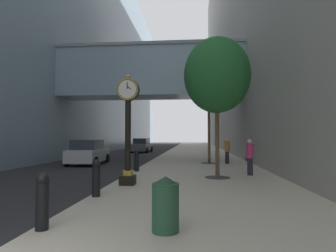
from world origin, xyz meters
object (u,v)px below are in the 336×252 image
street_tree_mid_near (209,80)px  pedestrian_walking (250,156)px  bollard_second (96,177)px  car_silver_mid (88,152)px  street_tree_near (217,76)px  pedestrian_by_clock (227,150)px  bollard_nearest (42,200)px  street_clock (128,124)px  bollard_fourth (137,160)px  trash_bin (165,203)px  car_grey_near (142,145)px

street_tree_mid_near → pedestrian_walking: bearing=-74.5°
bollard_second → car_silver_mid: size_ratio=0.26×
street_tree_mid_near → street_tree_near: bearing=-90.0°
pedestrian_by_clock → street_tree_near: bearing=-100.3°
street_tree_near → bollard_nearest: bearing=-118.6°
bollard_second → bollard_nearest: bearing=-90.0°
street_clock → pedestrian_by_clock: (4.65, 8.47, -1.36)m
street_clock → car_silver_mid: street_clock is taller
street_tree_near → pedestrian_by_clock: (1.15, 6.35, -3.60)m
pedestrian_by_clock → bollard_fourth: bearing=-139.0°
street_clock → street_tree_near: size_ratio=0.67×
bollard_fourth → trash_bin: bollard_fourth is taller
street_tree_near → street_tree_mid_near: 6.66m
street_clock → car_grey_near: bearing=99.1°
bollard_second → trash_bin: (2.40, -2.95, -0.04)m
bollard_nearest → pedestrian_by_clock: bearing=69.4°
pedestrian_walking → bollard_fourth: bearing=170.1°
street_tree_near → car_grey_near: (-7.25, 21.22, -3.83)m
bollard_second → bollard_fourth: bearing=90.0°
street_tree_near → bollard_fourth: bearing=154.6°
bollard_fourth → pedestrian_by_clock: (5.13, 4.46, 0.32)m
bollard_second → car_silver_mid: bearing=112.1°
street_tree_mid_near → trash_bin: bearing=-96.5°
street_tree_mid_near → pedestrian_by_clock: bearing=-10.9°
bollard_second → street_tree_near: bearing=46.8°
bollard_nearest → bollard_second: (0.00, 3.06, 0.00)m
car_grey_near → bollard_second: bearing=-82.7°
street_tree_mid_near → car_silver_mid: bearing=-179.2°
street_tree_mid_near → car_grey_near: size_ratio=1.61×
bollard_second → bollard_fourth: size_ratio=1.00×
street_tree_mid_near → car_silver_mid: size_ratio=1.73×
bollard_fourth → street_tree_near: (3.97, -1.89, 3.92)m
bollard_nearest → pedestrian_walking: size_ratio=0.66×
street_clock → bollard_second: bearing=-102.7°
car_silver_mid → street_tree_mid_near: bearing=0.8°
pedestrian_by_clock → bollard_nearest: bearing=-110.6°
bollard_nearest → bollard_fourth: bearing=90.0°
bollard_nearest → bollard_second: 3.06m
car_silver_mid → pedestrian_walking: bearing=-29.3°
street_tree_mid_near → trash_bin: (-1.57, -13.75, -5.07)m
bollard_fourth → car_silver_mid: bearing=133.5°
street_tree_mid_near → car_grey_near: 17.08m
bollard_fourth → trash_bin: size_ratio=1.06×
car_grey_near → pedestrian_by_clock: bearing=-60.5°
street_tree_near → car_silver_mid: size_ratio=1.47×
bollard_fourth → pedestrian_by_clock: pedestrian_by_clock is taller
street_clock → street_tree_mid_near: 9.95m
bollard_second → street_tree_near: (3.97, 4.23, 3.92)m
street_clock → pedestrian_by_clock: size_ratio=2.43×
street_tree_near → pedestrian_by_clock: 7.39m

